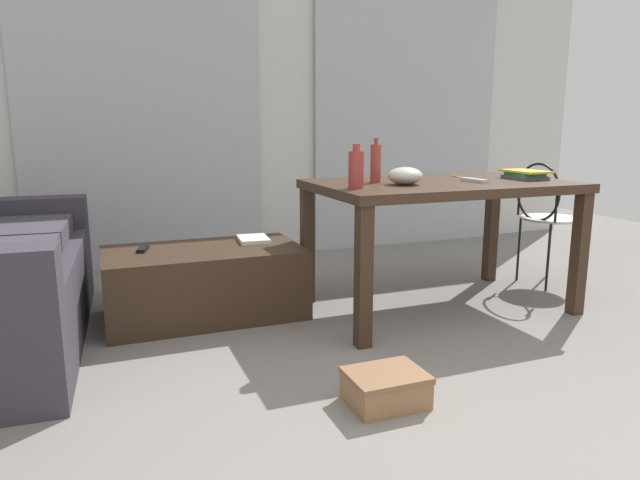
# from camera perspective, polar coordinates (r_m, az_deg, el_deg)

# --- Properties ---
(ground_plane) EXTENTS (8.10, 8.10, 0.00)m
(ground_plane) POSITION_cam_1_polar(r_m,az_deg,el_deg) (3.00, 9.19, -9.20)
(ground_plane) COLOR gray
(wall_back) EXTENTS (5.76, 0.10, 2.63)m
(wall_back) POSITION_cam_1_polar(r_m,az_deg,el_deg) (4.72, -3.67, 14.70)
(wall_back) COLOR silver
(wall_back) RESTS_ON ground
(curtains) EXTENTS (3.93, 0.03, 2.32)m
(curtains) POSITION_cam_1_polar(r_m,az_deg,el_deg) (4.64, -3.31, 12.83)
(curtains) COLOR #B2B7BC
(curtains) RESTS_ON ground
(coffee_table) EXTENTS (1.06, 0.59, 0.38)m
(coffee_table) POSITION_cam_1_polar(r_m,az_deg,el_deg) (3.22, -11.55, -4.19)
(coffee_table) COLOR #382619
(coffee_table) RESTS_ON ground
(craft_table) EXTENTS (1.43, 0.86, 0.74)m
(craft_table) POSITION_cam_1_polar(r_m,az_deg,el_deg) (3.28, 12.10, 4.21)
(craft_table) COLOR #382619
(craft_table) RESTS_ON ground
(wire_chair) EXTENTS (0.38, 0.39, 0.82)m
(wire_chair) POSITION_cam_1_polar(r_m,az_deg,el_deg) (3.99, 21.69, 2.88)
(wire_chair) COLOR silver
(wire_chair) RESTS_ON ground
(bottle_near) EXTENTS (0.06, 0.06, 0.24)m
(bottle_near) POSITION_cam_1_polar(r_m,az_deg,el_deg) (3.15, 5.63, 7.72)
(bottle_near) COLOR #99332D
(bottle_near) RESTS_ON craft_table
(bottle_far) EXTENTS (0.08, 0.08, 0.22)m
(bottle_far) POSITION_cam_1_polar(r_m,az_deg,el_deg) (2.85, 3.67, 7.16)
(bottle_far) COLOR #99332D
(bottle_far) RESTS_ON craft_table
(bowl) EXTENTS (0.18, 0.18, 0.09)m
(bowl) POSITION_cam_1_polar(r_m,az_deg,el_deg) (3.05, 8.57, 6.41)
(bowl) COLOR beige
(bowl) RESTS_ON craft_table
(book_stack) EXTENTS (0.20, 0.26, 0.05)m
(book_stack) POSITION_cam_1_polar(r_m,az_deg,el_deg) (3.54, 19.96, 6.22)
(book_stack) COLOR #4C4C51
(book_stack) RESTS_ON craft_table
(tv_remote_on_table) EXTENTS (0.06, 0.19, 0.02)m
(tv_remote_on_table) POSITION_cam_1_polar(r_m,az_deg,el_deg) (3.27, 15.24, 5.83)
(tv_remote_on_table) COLOR #B7B7B2
(tv_remote_on_table) RESTS_ON craft_table
(scissors) EXTENTS (0.05, 0.11, 0.00)m
(scissors) POSITION_cam_1_polar(r_m,az_deg,el_deg) (3.58, 13.52, 6.26)
(scissors) COLOR #9EA0A5
(scissors) RESTS_ON craft_table
(tv_remote_primary) EXTENTS (0.08, 0.15, 0.02)m
(tv_remote_primary) POSITION_cam_1_polar(r_m,az_deg,el_deg) (3.21, -17.40, -0.86)
(tv_remote_primary) COLOR black
(tv_remote_primary) RESTS_ON coffee_table
(magazine) EXTENTS (0.19, 0.24, 0.02)m
(magazine) POSITION_cam_1_polar(r_m,az_deg,el_deg) (3.33, -6.73, 0.09)
(magazine) COLOR silver
(magazine) RESTS_ON coffee_table
(shoebox) EXTENTS (0.29, 0.23, 0.13)m
(shoebox) POSITION_cam_1_polar(r_m,az_deg,el_deg) (2.26, 6.63, -14.56)
(shoebox) COLOR #996B47
(shoebox) RESTS_ON ground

